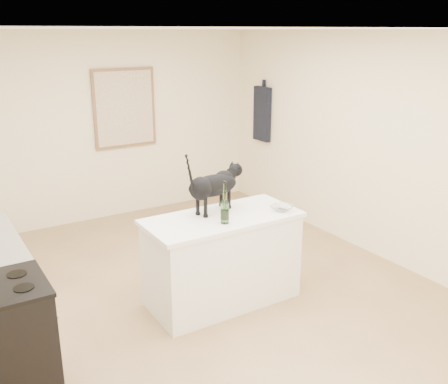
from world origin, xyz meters
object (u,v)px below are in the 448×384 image
wine_bottle (225,205)px  glass_bowl (282,208)px  black_cat (213,188)px  stove (8,345)px

wine_bottle → glass_bowl: (0.66, -0.01, -0.15)m
wine_bottle → black_cat: bearing=78.6°
wine_bottle → glass_bowl: wine_bottle is taller
glass_bowl → black_cat: bearing=151.0°
stove → wine_bottle: bearing=6.7°
wine_bottle → glass_bowl: size_ratio=1.64×
black_cat → glass_bowl: 0.71m
stove → glass_bowl: 2.68m
stove → wine_bottle: size_ratio=2.55×
black_cat → stove: bearing=178.1°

